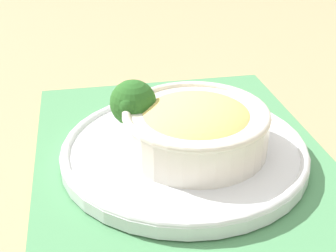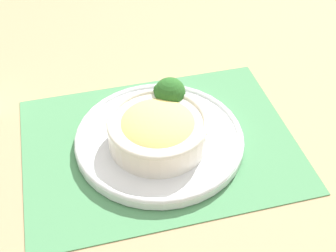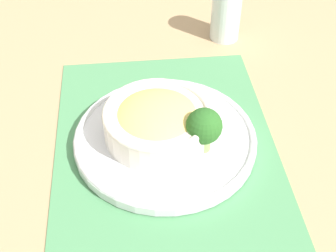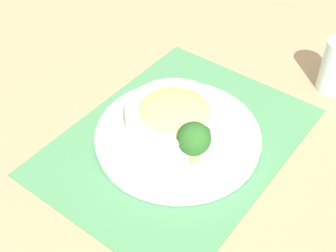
% 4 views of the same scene
% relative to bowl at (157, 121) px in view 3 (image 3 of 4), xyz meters
% --- Properties ---
extents(ground_plane, '(4.00, 4.00, 0.00)m').
position_rel_bowl_xyz_m(ground_plane, '(0.01, 0.01, -0.05)').
color(ground_plane, tan).
extents(placemat, '(0.50, 0.37, 0.00)m').
position_rel_bowl_xyz_m(placemat, '(0.01, 0.01, -0.05)').
color(placemat, '#4C8C59').
rests_on(placemat, ground_plane).
extents(plate, '(0.31, 0.31, 0.02)m').
position_rel_bowl_xyz_m(plate, '(0.01, 0.01, -0.04)').
color(plate, silver).
rests_on(plate, placemat).
extents(bowl, '(0.18, 0.18, 0.06)m').
position_rel_bowl_xyz_m(bowl, '(0.00, 0.00, 0.00)').
color(bowl, silver).
rests_on(bowl, plate).
extents(broccoli_floret, '(0.06, 0.06, 0.08)m').
position_rel_bowl_xyz_m(broccoli_floret, '(0.04, 0.07, 0.02)').
color(broccoli_floret, '#84AD5B').
rests_on(broccoli_floret, plate).
extents(carrot_slice_near, '(0.04, 0.04, 0.01)m').
position_rel_bowl_xyz_m(carrot_slice_near, '(-0.01, 0.06, -0.03)').
color(carrot_slice_near, orange).
rests_on(carrot_slice_near, plate).
extents(carrot_slice_middle, '(0.04, 0.04, 0.01)m').
position_rel_bowl_xyz_m(carrot_slice_middle, '(-0.02, 0.06, -0.03)').
color(carrot_slice_middle, orange).
rests_on(carrot_slice_middle, plate).
extents(water_glass, '(0.06, 0.06, 0.11)m').
position_rel_bowl_xyz_m(water_glass, '(-0.32, 0.18, -0.00)').
color(water_glass, silver).
rests_on(water_glass, ground_plane).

